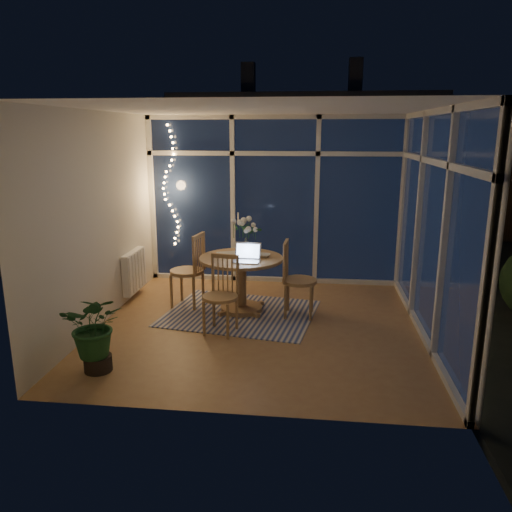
# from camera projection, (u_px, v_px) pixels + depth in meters

# --- Properties ---
(floor) EXTENTS (4.00, 4.00, 0.00)m
(floor) POSITION_uv_depth(u_px,v_px,m) (261.00, 326.00, 6.20)
(floor) COLOR #996A43
(floor) RESTS_ON ground
(ceiling) EXTENTS (4.00, 4.00, 0.00)m
(ceiling) POSITION_uv_depth(u_px,v_px,m) (262.00, 109.00, 5.57)
(ceiling) COLOR white
(ceiling) RESTS_ON wall_back
(wall_back) EXTENTS (4.00, 0.04, 2.60)m
(wall_back) POSITION_uv_depth(u_px,v_px,m) (275.00, 201.00, 7.81)
(wall_back) COLOR silver
(wall_back) RESTS_ON floor
(wall_front) EXTENTS (4.00, 0.04, 2.60)m
(wall_front) POSITION_uv_depth(u_px,v_px,m) (235.00, 268.00, 3.96)
(wall_front) COLOR silver
(wall_front) RESTS_ON floor
(wall_left) EXTENTS (0.04, 4.00, 2.60)m
(wall_left) POSITION_uv_depth(u_px,v_px,m) (99.00, 220.00, 6.11)
(wall_left) COLOR silver
(wall_left) RESTS_ON floor
(wall_right) EXTENTS (0.04, 4.00, 2.60)m
(wall_right) POSITION_uv_depth(u_px,v_px,m) (436.00, 227.00, 5.66)
(wall_right) COLOR silver
(wall_right) RESTS_ON floor
(window_wall_back) EXTENTS (4.00, 0.10, 2.60)m
(window_wall_back) POSITION_uv_depth(u_px,v_px,m) (274.00, 201.00, 7.77)
(window_wall_back) COLOR silver
(window_wall_back) RESTS_ON floor
(window_wall_right) EXTENTS (0.10, 4.00, 2.60)m
(window_wall_right) POSITION_uv_depth(u_px,v_px,m) (433.00, 227.00, 5.67)
(window_wall_right) COLOR silver
(window_wall_right) RESTS_ON floor
(radiator) EXTENTS (0.10, 0.70, 0.58)m
(radiator) POSITION_uv_depth(u_px,v_px,m) (134.00, 271.00, 7.19)
(radiator) COLOR white
(radiator) RESTS_ON wall_left
(fairy_lights) EXTENTS (0.24, 0.10, 1.85)m
(fairy_lights) POSITION_uv_depth(u_px,v_px,m) (170.00, 186.00, 7.83)
(fairy_lights) COLOR #F8B363
(fairy_lights) RESTS_ON window_wall_back
(garden_patio) EXTENTS (12.00, 6.00, 0.10)m
(garden_patio) POSITION_uv_depth(u_px,v_px,m) (308.00, 244.00, 10.98)
(garden_patio) COLOR black
(garden_patio) RESTS_ON ground
(garden_fence) EXTENTS (11.00, 0.08, 1.80)m
(garden_fence) POSITION_uv_depth(u_px,v_px,m) (287.00, 197.00, 11.28)
(garden_fence) COLOR #392714
(garden_fence) RESTS_ON ground
(neighbour_roof) EXTENTS (7.00, 3.00, 2.20)m
(neighbour_roof) POSITION_uv_depth(u_px,v_px,m) (304.00, 137.00, 13.82)
(neighbour_roof) COLOR #30343A
(neighbour_roof) RESTS_ON ground
(garden_shrubs) EXTENTS (0.90, 0.90, 0.90)m
(garden_shrubs) POSITION_uv_depth(u_px,v_px,m) (238.00, 235.00, 9.46)
(garden_shrubs) COLOR black
(garden_shrubs) RESTS_ON ground
(rug) EXTENTS (2.12, 1.81, 0.01)m
(rug) POSITION_uv_depth(u_px,v_px,m) (240.00, 313.00, 6.63)
(rug) COLOR beige
(rug) RESTS_ON floor
(dining_table) EXTENTS (1.26, 1.26, 0.75)m
(dining_table) POSITION_uv_depth(u_px,v_px,m) (241.00, 284.00, 6.64)
(dining_table) COLOR #9C6F46
(dining_table) RESTS_ON floor
(chair_left) EXTENTS (0.56, 0.56, 1.04)m
(chair_left) POSITION_uv_depth(u_px,v_px,m) (187.00, 269.00, 6.81)
(chair_left) COLOR #9C6F46
(chair_left) RESTS_ON floor
(chair_right) EXTENTS (0.49, 0.49, 1.02)m
(chair_right) POSITION_uv_depth(u_px,v_px,m) (299.00, 279.00, 6.42)
(chair_right) COLOR #9C6F46
(chair_right) RESTS_ON floor
(chair_front) EXTENTS (0.52, 0.52, 0.95)m
(chair_front) POSITION_uv_depth(u_px,v_px,m) (220.00, 295.00, 5.89)
(chair_front) COLOR #9C6F46
(chair_front) RESTS_ON floor
(laptop) EXTENTS (0.36, 0.31, 0.25)m
(laptop) POSITION_uv_depth(u_px,v_px,m) (246.00, 252.00, 6.28)
(laptop) COLOR silver
(laptop) RESTS_ON dining_table
(flower_vase) EXTENTS (0.23, 0.23, 0.21)m
(flower_vase) POSITION_uv_depth(u_px,v_px,m) (246.00, 246.00, 6.72)
(flower_vase) COLOR white
(flower_vase) RESTS_ON dining_table
(bowl) EXTENTS (0.17, 0.17, 0.04)m
(bowl) POSITION_uv_depth(u_px,v_px,m) (264.00, 256.00, 6.55)
(bowl) COLOR silver
(bowl) RESTS_ON dining_table
(newspapers) EXTENTS (0.41, 0.34, 0.02)m
(newspapers) POSITION_uv_depth(u_px,v_px,m) (231.00, 255.00, 6.64)
(newspapers) COLOR silver
(newspapers) RESTS_ON dining_table
(phone) EXTENTS (0.12, 0.11, 0.01)m
(phone) POSITION_uv_depth(u_px,v_px,m) (241.00, 259.00, 6.44)
(phone) COLOR black
(phone) RESTS_ON dining_table
(potted_plant) EXTENTS (0.61, 0.56, 0.76)m
(potted_plant) POSITION_uv_depth(u_px,v_px,m) (96.00, 336.00, 4.96)
(potted_plant) COLOR #1A4921
(potted_plant) RESTS_ON floor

